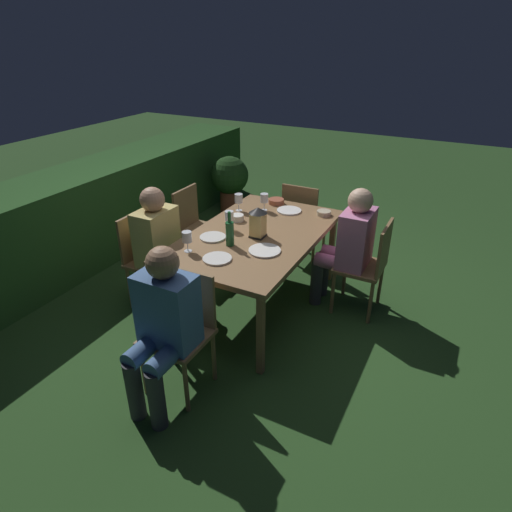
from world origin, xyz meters
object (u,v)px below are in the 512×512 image
object	(u,v)px
chair_side_left_b	(368,263)
lantern_centerpiece	(258,221)
chair_head_near	(182,326)
wine_glass_d	(187,238)
bowl_salad	(324,213)
green_bottle_on_table	(230,233)
plate_c	(217,259)
bowl_bread	(276,201)
chair_side_right_a	(148,255)
wine_glass_a	(229,217)
wine_glass_c	(239,199)
chair_head_far	(303,217)
potted_plant_by_hedge	(230,179)
wine_glass_b	(264,199)
person_in_blue	(162,323)
person_in_mustard	(163,245)
plate_d	(289,211)
person_in_pink	(348,243)
chair_side_right_b	(196,225)
bowl_olives	(237,218)
dining_table	(256,239)
plate_b	(213,237)

from	to	relation	value
chair_side_left_b	lantern_centerpiece	distance (m)	1.05
chair_head_near	wine_glass_d	size ratio (longest dim) A/B	5.15
wine_glass_d	bowl_salad	size ratio (longest dim) A/B	1.28
green_bottle_on_table	plate_c	size ratio (longest dim) A/B	1.29
chair_side_left_b	bowl_bread	size ratio (longest dim) A/B	5.62
chair_side_right_a	green_bottle_on_table	bearing A→B (deg)	-84.40
wine_glass_a	wine_glass_c	size ratio (longest dim) A/B	1.00
chair_head_far	potted_plant_by_hedge	xyz separation A→B (m)	(0.84, 1.42, -0.01)
wine_glass_b	person_in_blue	bearing A→B (deg)	-174.41
chair_side_right_a	person_in_mustard	size ratio (longest dim) A/B	0.76
chair_side_left_b	potted_plant_by_hedge	size ratio (longest dim) A/B	1.10
wine_glass_a	bowl_bread	distance (m)	0.78
plate_d	chair_head_near	bearing A→B (deg)	178.36
person_in_blue	person_in_mustard	bearing A→B (deg)	37.91
chair_head_far	person_in_blue	xyz separation A→B (m)	(-2.41, 0.00, 0.15)
chair_side_left_b	chair_side_right_a	size ratio (longest dim) A/B	1.00
chair_head_far	person_in_blue	distance (m)	2.41
chair_head_near	wine_glass_c	xyz separation A→B (m)	(1.50, 0.39, 0.37)
green_bottle_on_table	wine_glass_b	xyz separation A→B (m)	(0.82, 0.10, 0.01)
wine_glass_b	potted_plant_by_hedge	world-z (taller)	wine_glass_b
wine_glass_b	wine_glass_d	distance (m)	1.08
person_in_pink	chair_head_far	distance (m)	1.03
lantern_centerpiece	wine_glass_a	bearing A→B (deg)	85.35
wine_glass_c	bowl_salad	bearing A→B (deg)	-70.65
plate_d	chair_side_right_b	bearing A→B (deg)	102.65
wine_glass_d	plate_d	xyz separation A→B (m)	(1.16, -0.37, -0.11)
chair_side_right_a	person_in_blue	distance (m)	1.30
chair_side_right_b	person_in_pink	bearing A→B (deg)	-90.00
bowl_salad	chair_head_near	bearing A→B (deg)	167.91
wine_glass_b	plate_d	xyz separation A→B (m)	(0.09, -0.23, -0.11)
person_in_pink	bowl_olives	world-z (taller)	person_in_pink
green_bottle_on_table	wine_glass_b	size ratio (longest dim) A/B	1.72
green_bottle_on_table	wine_glass_b	bearing A→B (deg)	6.83
dining_table	person_in_pink	size ratio (longest dim) A/B	1.49
potted_plant_by_hedge	wine_glass_d	bearing A→B (deg)	-156.30
dining_table	person_in_pink	distance (m)	0.81
potted_plant_by_hedge	person_in_blue	bearing A→B (deg)	-156.42
green_bottle_on_table	person_in_pink	bearing A→B (deg)	-48.92
plate_d	bowl_bread	world-z (taller)	bowl_bread
dining_table	wine_glass_d	world-z (taller)	wine_glass_d
plate_b	bowl_olives	distance (m)	0.42
chair_side_right_b	potted_plant_by_hedge	size ratio (longest dim) A/B	1.10
chair_side_right_a	wine_glass_c	bearing A→B (deg)	-33.57
lantern_centerpiece	green_bottle_on_table	xyz separation A→B (m)	(-0.25, 0.13, -0.04)
plate_c	plate_d	xyz separation A→B (m)	(1.17, -0.09, 0.00)
person_in_pink	wine_glass_d	xyz separation A→B (m)	(-0.94, 1.03, 0.22)
person_in_pink	chair_head_near	world-z (taller)	person_in_pink
wine_glass_a	person_in_mustard	bearing A→B (deg)	127.25
bowl_olives	potted_plant_by_hedge	distance (m)	2.13
green_bottle_on_table	potted_plant_by_hedge	size ratio (longest dim) A/B	0.37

